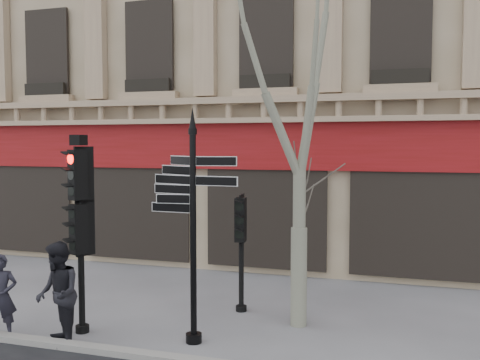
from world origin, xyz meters
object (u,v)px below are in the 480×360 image
Objects in this scene: fingerpost at (193,186)px; traffic_signal_secondary at (241,232)px; pedestrian_a at (1,297)px; pedestrian_b at (58,294)px; traffic_signal_main at (80,209)px; plane_tree at (300,55)px.

fingerpost reaches higher than traffic_signal_secondary.
pedestrian_b is at bearing -27.49° from pedestrian_a.
pedestrian_a is at bearing -128.81° from traffic_signal_main.
traffic_signal_secondary is 3.93m from plane_tree.
traffic_signal_main is 2.02× the size of pedestrian_b.
fingerpost is 3.13m from pedestrian_b.
traffic_signal_secondary reaches higher than pedestrian_a.
traffic_signal_main is 5.20m from plane_tree.
traffic_signal_main is at bearing 1.82° from pedestrian_a.
traffic_signal_secondary is 4.89m from pedestrian_a.
pedestrian_b is (-2.59, -2.89, -0.80)m from traffic_signal_secondary.
traffic_signal_secondary is 0.33× the size of plane_tree.
plane_tree reaches higher than fingerpost.
plane_tree is (1.37, -0.54, 3.65)m from traffic_signal_secondary.
pedestrian_b is at bearing -146.59° from fingerpost.
fingerpost is at bearing 67.07° from pedestrian_b.
traffic_signal_main is 1.64m from pedestrian_b.
traffic_signal_main is 1.53× the size of traffic_signal_secondary.
pedestrian_a is (-3.83, -2.89, -0.95)m from traffic_signal_secondary.
pedestrian_a is (-5.21, -2.35, -4.60)m from plane_tree.
plane_tree is 4.84× the size of pedestrian_a.
traffic_signal_main is 0.50× the size of plane_tree.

